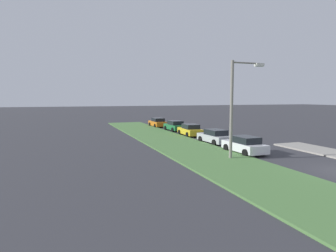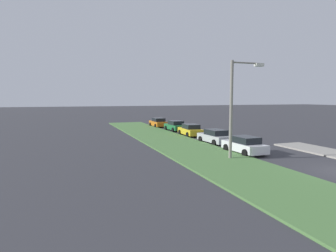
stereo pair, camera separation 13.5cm
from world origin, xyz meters
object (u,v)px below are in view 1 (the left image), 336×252
parked_car_yellow (190,130)px  streetlight (236,102)px  parked_car_white (245,145)px  parked_car_silver (215,137)px  parked_car_green (175,126)px  parked_car_orange (158,123)px

parked_car_yellow → streetlight: bearing=171.8°
parked_car_white → parked_car_silver: (5.52, -0.26, 0.00)m
parked_car_white → streetlight: size_ratio=0.58×
parked_car_green → parked_car_orange: bearing=3.5°
parked_car_green → streetlight: (-19.15, 2.64, 3.67)m
parked_car_white → parked_car_yellow: bearing=-3.6°
parked_car_white → parked_car_silver: bearing=-4.5°
parked_car_silver → parked_car_yellow: size_ratio=1.01×
parked_car_green → streetlight: streetlight is taller
streetlight → parked_car_white: bearing=-51.6°
parked_car_green → streetlight: size_ratio=0.58×
parked_car_yellow → parked_car_orange: 11.80m
parked_car_silver → parked_car_white: bearing=174.2°
parked_car_yellow → streetlight: size_ratio=0.58×
parked_car_white → parked_car_green: 17.50m
parked_car_silver → parked_car_yellow: 6.34m
parked_car_yellow → parked_car_green: same height
parked_car_yellow → streetlight: (-13.51, 2.45, 3.67)m
parked_car_yellow → parked_car_orange: same height
parked_car_silver → parked_car_green: (11.97, -0.29, 0.00)m
parked_car_silver → parked_car_orange: size_ratio=1.01×
parked_car_white → parked_car_orange: size_ratio=1.01×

